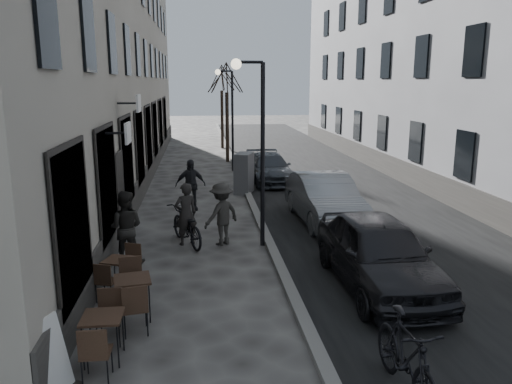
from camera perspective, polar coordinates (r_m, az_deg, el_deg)
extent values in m
plane|color=#363431|center=(8.73, 5.99, -18.68)|extent=(120.00, 120.00, 0.00)
cube|color=black|center=(24.35, 6.76, 1.79)|extent=(7.30, 60.00, 0.00)
cube|color=slate|center=(23.78, -1.83, 1.75)|extent=(0.25, 60.00, 0.12)
cube|color=gray|center=(24.41, -17.73, 20.21)|extent=(4.00, 35.00, 16.00)
cube|color=slate|center=(26.51, 19.68, 19.42)|extent=(4.00, 35.00, 16.00)
cylinder|color=black|center=(13.54, 0.77, 3.99)|extent=(0.12, 0.12, 5.00)
cylinder|color=black|center=(13.35, -0.74, 14.63)|extent=(0.70, 0.08, 0.08)
sphere|color=#FFF2CC|center=(13.32, -2.29, 14.41)|extent=(0.28, 0.28, 0.28)
cylinder|color=black|center=(25.41, -2.70, 8.00)|extent=(0.12, 0.12, 5.00)
cylinder|color=black|center=(25.32, -3.57, 13.63)|extent=(0.70, 0.08, 0.08)
sphere|color=#FFF2CC|center=(25.30, -4.39, 13.51)|extent=(0.28, 0.28, 0.28)
cylinder|color=black|center=(28.44, -3.31, 7.37)|extent=(0.20, 0.20, 3.90)
cylinder|color=black|center=(34.41, -3.89, 8.26)|extent=(0.20, 0.20, 3.90)
cube|color=#322316|center=(8.72, -17.19, -13.49)|extent=(0.65, 0.65, 0.04)
cylinder|color=black|center=(8.72, -19.18, -16.57)|extent=(0.03, 0.03, 0.75)
cylinder|color=black|center=(8.62, -15.50, -16.69)|extent=(0.03, 0.03, 0.75)
cylinder|color=black|center=(9.19, -18.43, -14.95)|extent=(0.03, 0.03, 0.75)
cylinder|color=black|center=(9.09, -14.96, -15.03)|extent=(0.03, 0.03, 0.75)
cube|color=#322316|center=(9.98, -13.96, -9.67)|extent=(0.78, 0.78, 0.04)
cylinder|color=black|center=(9.88, -15.42, -12.61)|extent=(0.03, 0.03, 0.78)
cylinder|color=black|center=(9.90, -12.07, -12.38)|extent=(0.03, 0.03, 0.78)
cylinder|color=black|center=(10.40, -15.51, -11.31)|extent=(0.03, 0.03, 0.78)
cylinder|color=black|center=(10.41, -12.33, -11.09)|extent=(0.03, 0.03, 0.78)
cube|color=#322316|center=(11.37, -15.45, -7.51)|extent=(0.75, 0.75, 0.04)
cylinder|color=black|center=(11.41, -17.04, -9.48)|extent=(0.02, 0.02, 0.69)
cylinder|color=black|center=(11.19, -14.80, -9.80)|extent=(0.02, 0.02, 0.69)
cylinder|color=black|center=(11.81, -15.85, -8.64)|extent=(0.02, 0.02, 0.69)
cylinder|color=black|center=(11.59, -13.67, -8.93)|extent=(0.02, 0.02, 0.69)
cube|color=silver|center=(8.17, -22.56, -17.14)|extent=(0.53, 0.74, 1.14)
cube|color=#58585A|center=(20.47, -1.38, 2.16)|extent=(0.94, 1.24, 1.65)
imported|color=black|center=(14.18, -7.97, -3.85)|extent=(1.45, 2.18, 1.08)
imported|color=black|center=(14.09, -8.02, -2.51)|extent=(0.76, 0.64, 1.77)
imported|color=black|center=(12.93, -14.72, -3.95)|extent=(0.97, 0.79, 1.87)
imported|color=#2C2A26|center=(13.99, -3.95, -2.52)|extent=(1.31, 1.22, 1.77)
imported|color=black|center=(17.86, -7.50, 0.81)|extent=(1.13, 0.61, 1.83)
imported|color=black|center=(11.46, 13.85, -6.73)|extent=(1.98, 4.76, 1.61)
imported|color=gray|center=(16.31, 7.85, -0.78)|extent=(1.84, 4.83, 1.57)
imported|color=#33383D|center=(22.79, 1.55, 2.76)|extent=(2.00, 4.47, 1.27)
imported|color=black|center=(7.90, 16.81, -17.62)|extent=(0.64, 2.08, 1.24)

